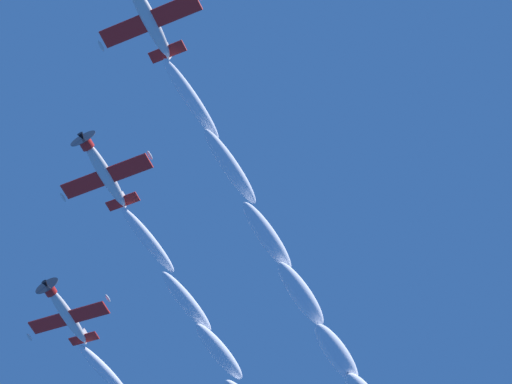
{
  "coord_description": "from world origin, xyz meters",
  "views": [
    {
      "loc": [
        24.47,
        11.69,
        2.15
      ],
      "look_at": [
        -12.88,
        -2.9,
        61.45
      ],
      "focal_mm": 68.31,
      "sensor_mm": 36.0,
      "label": 1
    }
  ],
  "objects": [
    {
      "name": "airplane_lead",
      "position": [
        2.05,
        -5.02,
        63.47
      ],
      "size": [
        7.02,
        7.74,
        2.66
      ],
      "color": "silver"
    },
    {
      "name": "airplane_left_wingman",
      "position": [
        -8.48,
        -13.57,
        63.92
      ],
      "size": [
        7.02,
        7.78,
        2.44
      ],
      "color": "silver"
    },
    {
      "name": "airplane_right_wingman",
      "position": [
        -19.88,
        -22.67,
        63.66
      ],
      "size": [
        7.01,
        7.74,
        2.54
      ],
      "color": "silver"
    },
    {
      "name": "smoke_trail_lead",
      "position": [
        -32.0,
        -1.65,
        59.26
      ],
      "size": [
        49.67,
        7.07,
        7.86
      ],
      "color": "white"
    }
  ]
}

